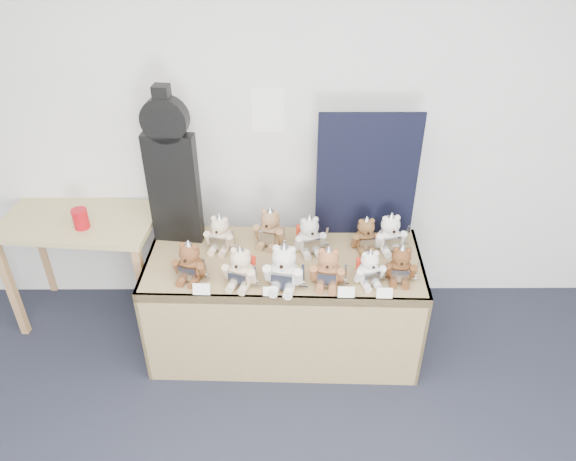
{
  "coord_description": "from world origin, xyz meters",
  "views": [
    {
      "loc": [
        0.13,
        -0.85,
        2.83
      ],
      "look_at": [
        0.14,
        1.83,
        1.0
      ],
      "focal_mm": 35.0,
      "sensor_mm": 36.0,
      "label": 1
    }
  ],
  "objects_px": {
    "teddy_back_centre_right": "(309,236)",
    "teddy_front_right": "(328,268)",
    "display_table": "(284,286)",
    "red_cup": "(81,219)",
    "teddy_back_end": "(390,234)",
    "teddy_front_end": "(400,265)",
    "teddy_back_centre_left": "(270,229)",
    "teddy_back_left": "(220,234)",
    "teddy_front_far_left": "(190,263)",
    "teddy_front_centre": "(284,268)",
    "teddy_front_left": "(241,268)",
    "teddy_back_right": "(366,235)",
    "side_table": "(82,235)",
    "teddy_front_far_right": "(369,269)",
    "guitar_case": "(171,169)"
  },
  "relations": [
    {
      "from": "teddy_front_centre",
      "to": "teddy_back_centre_left",
      "type": "relative_size",
      "value": 1.13
    },
    {
      "from": "display_table",
      "to": "teddy_back_right",
      "type": "relative_size",
      "value": 6.94
    },
    {
      "from": "teddy_front_end",
      "to": "teddy_back_left",
      "type": "height_order",
      "value": "teddy_back_left"
    },
    {
      "from": "red_cup",
      "to": "teddy_front_centre",
      "type": "xyz_separation_m",
      "value": [
        1.29,
        -0.46,
        -0.05
      ]
    },
    {
      "from": "teddy_back_centre_right",
      "to": "teddy_front_right",
      "type": "bearing_deg",
      "value": -88.31
    },
    {
      "from": "display_table",
      "to": "teddy_front_end",
      "type": "distance_m",
      "value": 0.74
    },
    {
      "from": "teddy_front_end",
      "to": "teddy_back_right",
      "type": "height_order",
      "value": "teddy_front_end"
    },
    {
      "from": "guitar_case",
      "to": "teddy_front_far_right",
      "type": "bearing_deg",
      "value": -14.38
    },
    {
      "from": "red_cup",
      "to": "teddy_front_end",
      "type": "bearing_deg",
      "value": -11.47
    },
    {
      "from": "teddy_back_right",
      "to": "teddy_front_end",
      "type": "bearing_deg",
      "value": -69.81
    },
    {
      "from": "display_table",
      "to": "teddy_back_left",
      "type": "distance_m",
      "value": 0.52
    },
    {
      "from": "display_table",
      "to": "teddy_front_centre",
      "type": "relative_size",
      "value": 5.39
    },
    {
      "from": "teddy_front_end",
      "to": "teddy_back_right",
      "type": "relative_size",
      "value": 1.05
    },
    {
      "from": "teddy_front_end",
      "to": "teddy_back_centre_left",
      "type": "distance_m",
      "value": 0.85
    },
    {
      "from": "display_table",
      "to": "teddy_back_centre_right",
      "type": "xyz_separation_m",
      "value": [
        0.16,
        0.17,
        0.27
      ]
    },
    {
      "from": "teddy_front_far_left",
      "to": "teddy_front_end",
      "type": "bearing_deg",
      "value": 11.94
    },
    {
      "from": "teddy_front_far_left",
      "to": "teddy_front_left",
      "type": "bearing_deg",
      "value": 2.62
    },
    {
      "from": "side_table",
      "to": "guitar_case",
      "type": "xyz_separation_m",
      "value": [
        0.67,
        -0.06,
        0.52
      ]
    },
    {
      "from": "red_cup",
      "to": "teddy_back_right",
      "type": "xyz_separation_m",
      "value": [
        1.8,
        -0.08,
        -0.08
      ]
    },
    {
      "from": "guitar_case",
      "to": "teddy_back_left",
      "type": "relative_size",
      "value": 3.82
    },
    {
      "from": "teddy_front_left",
      "to": "teddy_back_right",
      "type": "relative_size",
      "value": 1.13
    },
    {
      "from": "teddy_front_far_right",
      "to": "teddy_front_end",
      "type": "height_order",
      "value": "teddy_front_end"
    },
    {
      "from": "teddy_front_centre",
      "to": "teddy_front_far_left",
      "type": "bearing_deg",
      "value": -177.09
    },
    {
      "from": "teddy_back_right",
      "to": "teddy_back_centre_right",
      "type": "bearing_deg",
      "value": 176.08
    },
    {
      "from": "display_table",
      "to": "teddy_front_far_right",
      "type": "relative_size",
      "value": 6.95
    },
    {
      "from": "teddy_back_left",
      "to": "teddy_back_end",
      "type": "xyz_separation_m",
      "value": [
        1.07,
        -0.01,
        0.0
      ]
    },
    {
      "from": "display_table",
      "to": "teddy_back_centre_right",
      "type": "height_order",
      "value": "teddy_back_centre_right"
    },
    {
      "from": "teddy_front_far_left",
      "to": "teddy_front_right",
      "type": "height_order",
      "value": "same"
    },
    {
      "from": "display_table",
      "to": "red_cup",
      "type": "distance_m",
      "value": 1.36
    },
    {
      "from": "guitar_case",
      "to": "teddy_back_end",
      "type": "height_order",
      "value": "guitar_case"
    },
    {
      "from": "guitar_case",
      "to": "teddy_front_left",
      "type": "distance_m",
      "value": 0.75
    },
    {
      "from": "teddy_front_left",
      "to": "teddy_front_right",
      "type": "xyz_separation_m",
      "value": [
        0.5,
        -0.01,
        0.0
      ]
    },
    {
      "from": "teddy_front_left",
      "to": "teddy_front_far_right",
      "type": "bearing_deg",
      "value": 17.52
    },
    {
      "from": "red_cup",
      "to": "teddy_back_centre_left",
      "type": "xyz_separation_m",
      "value": [
        1.2,
        -0.03,
        -0.06
      ]
    },
    {
      "from": "guitar_case",
      "to": "teddy_front_centre",
      "type": "xyz_separation_m",
      "value": [
        0.68,
        -0.5,
        -0.38
      ]
    },
    {
      "from": "teddy_front_end",
      "to": "teddy_front_left",
      "type": "bearing_deg",
      "value": -170.04
    },
    {
      "from": "display_table",
      "to": "side_table",
      "type": "xyz_separation_m",
      "value": [
        -1.35,
        0.37,
        0.14
      ]
    },
    {
      "from": "teddy_back_centre_left",
      "to": "teddy_back_centre_right",
      "type": "relative_size",
      "value": 1.03
    },
    {
      "from": "guitar_case",
      "to": "teddy_front_far_left",
      "type": "distance_m",
      "value": 0.59
    },
    {
      "from": "display_table",
      "to": "teddy_front_right",
      "type": "distance_m",
      "value": 0.41
    },
    {
      "from": "red_cup",
      "to": "teddy_back_end",
      "type": "height_order",
      "value": "teddy_back_end"
    },
    {
      "from": "teddy_back_left",
      "to": "teddy_front_left",
      "type": "bearing_deg",
      "value": -53.26
    },
    {
      "from": "teddy_front_far_left",
      "to": "teddy_front_left",
      "type": "height_order",
      "value": "teddy_front_left"
    },
    {
      "from": "red_cup",
      "to": "teddy_front_centre",
      "type": "relative_size",
      "value": 0.41
    },
    {
      "from": "side_table",
      "to": "red_cup",
      "type": "distance_m",
      "value": 0.23
    },
    {
      "from": "display_table",
      "to": "guitar_case",
      "type": "xyz_separation_m",
      "value": [
        -0.68,
        0.31,
        0.66
      ]
    },
    {
      "from": "teddy_back_left",
      "to": "teddy_front_far_left",
      "type": "bearing_deg",
      "value": -102.89
    },
    {
      "from": "teddy_back_right",
      "to": "teddy_front_centre",
      "type": "bearing_deg",
      "value": -151.44
    },
    {
      "from": "teddy_back_centre_right",
      "to": "teddy_back_right",
      "type": "distance_m",
      "value": 0.36
    },
    {
      "from": "teddy_front_far_right",
      "to": "teddy_back_end",
      "type": "height_order",
      "value": "teddy_back_end"
    }
  ]
}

